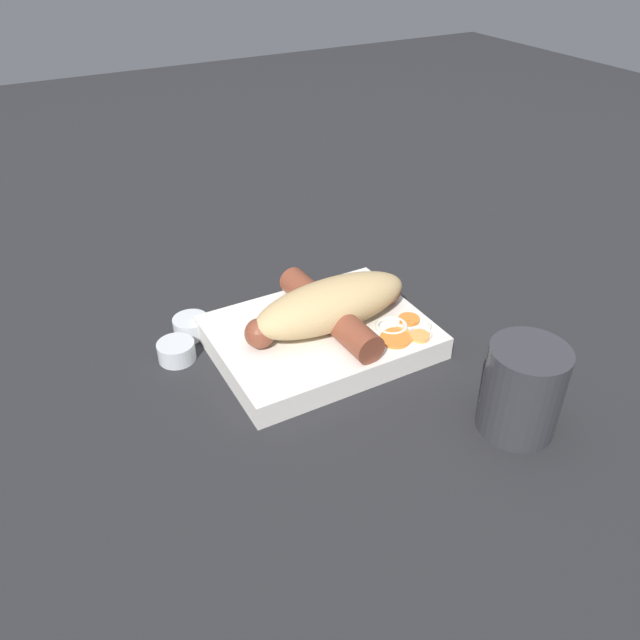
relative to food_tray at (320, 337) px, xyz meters
name	(u,v)px	position (x,y,z in m)	size (l,w,h in m)	color
ground_plane	(320,347)	(0.00, 0.00, -0.01)	(3.00, 3.00, 0.00)	#232326
food_tray	(320,337)	(0.00, 0.00, 0.00)	(0.24, 0.19, 0.03)	silver
bread_roll	(330,302)	(0.02, 0.00, 0.04)	(0.20, 0.08, 0.05)	tan
sausage	(327,311)	(0.01, 0.00, 0.03)	(0.21, 0.18, 0.03)	brown
pickled_veggies	(404,330)	(0.08, -0.05, 0.02)	(0.08, 0.07, 0.00)	orange
condiment_cup_near	(191,327)	(-0.12, 0.10, 0.00)	(0.04, 0.04, 0.02)	silver
condiment_cup_far	(177,352)	(-0.16, 0.06, 0.00)	(0.04, 0.04, 0.02)	silver
drink_glass	(522,389)	(0.11, -0.21, 0.03)	(0.08, 0.08, 0.10)	#333338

